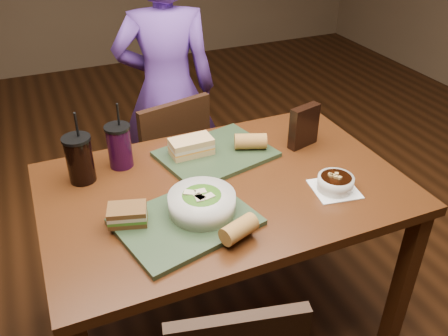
{
  "coord_description": "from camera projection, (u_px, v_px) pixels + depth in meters",
  "views": [
    {
      "loc": [
        -0.56,
        -1.31,
        1.73
      ],
      "look_at": [
        0.0,
        0.0,
        0.82
      ],
      "focal_mm": 38.0,
      "sensor_mm": 36.0,
      "label": 1
    }
  ],
  "objects": [
    {
      "name": "cup_cola",
      "position": [
        80.0,
        159.0,
        1.7
      ],
      "size": [
        0.1,
        0.1,
        0.28
      ],
      "color": "black",
      "rests_on": "dining_table"
    },
    {
      "name": "cup_berry",
      "position": [
        119.0,
        146.0,
        1.79
      ],
      "size": [
        0.1,
        0.1,
        0.26
      ],
      "color": "black",
      "rests_on": "dining_table"
    },
    {
      "name": "ground",
      "position": [
        224.0,
        322.0,
        2.13
      ],
      "size": [
        6.0,
        6.0,
        0.0
      ],
      "primitive_type": "plane",
      "color": "#381C0B",
      "rests_on": "ground"
    },
    {
      "name": "soup_bowl",
      "position": [
        335.0,
        183.0,
        1.68
      ],
      "size": [
        0.18,
        0.18,
        0.06
      ],
      "color": "white",
      "rests_on": "dining_table"
    },
    {
      "name": "tray_near",
      "position": [
        186.0,
        222.0,
        1.53
      ],
      "size": [
        0.48,
        0.41,
        0.02
      ],
      "primitive_type": "cube",
      "rotation": [
        0.0,
        0.0,
        0.23
      ],
      "color": "#273A22",
      "rests_on": "dining_table"
    },
    {
      "name": "chip_bag",
      "position": [
        304.0,
        126.0,
        1.92
      ],
      "size": [
        0.14,
        0.07,
        0.18
      ],
      "primitive_type": "cube",
      "rotation": [
        0.0,
        0.0,
        0.26
      ],
      "color": "black",
      "rests_on": "dining_table"
    },
    {
      "name": "baguette_near",
      "position": [
        239.0,
        229.0,
        1.44
      ],
      "size": [
        0.13,
        0.1,
        0.06
      ],
      "primitive_type": "cylinder",
      "rotation": [
        0.0,
        1.57,
        0.35
      ],
      "color": "#AD7533",
      "rests_on": "tray_near"
    },
    {
      "name": "sandwich_far",
      "position": [
        191.0,
        146.0,
        1.86
      ],
      "size": [
        0.17,
        0.09,
        0.07
      ],
      "color": "tan",
      "rests_on": "tray_far"
    },
    {
      "name": "baguette_far",
      "position": [
        251.0,
        141.0,
        1.9
      ],
      "size": [
        0.14,
        0.1,
        0.06
      ],
      "primitive_type": "cylinder",
      "rotation": [
        0.0,
        1.57,
        -0.37
      ],
      "color": "#AD7533",
      "rests_on": "tray_far"
    },
    {
      "name": "salad_bowl",
      "position": [
        202.0,
        202.0,
        1.54
      ],
      "size": [
        0.22,
        0.22,
        0.07
      ],
      "color": "silver",
      "rests_on": "tray_near"
    },
    {
      "name": "sandwich_near",
      "position": [
        127.0,
        215.0,
        1.5
      ],
      "size": [
        0.14,
        0.11,
        0.06
      ],
      "color": "#593819",
      "rests_on": "tray_near"
    },
    {
      "name": "tray_far",
      "position": [
        216.0,
        154.0,
        1.89
      ],
      "size": [
        0.48,
        0.41,
        0.02
      ],
      "primitive_type": "cube",
      "rotation": [
        0.0,
        0.0,
        0.23
      ],
      "color": "#273A22",
      "rests_on": "dining_table"
    },
    {
      "name": "diner",
      "position": [
        167.0,
        91.0,
        2.51
      ],
      "size": [
        0.6,
        0.46,
        1.45
      ],
      "primitive_type": "imported",
      "rotation": [
        0.0,
        0.0,
        2.92
      ],
      "color": "#653BA2",
      "rests_on": "ground"
    },
    {
      "name": "chair_far",
      "position": [
        173.0,
        164.0,
        2.38
      ],
      "size": [
        0.44,
        0.44,
        0.84
      ],
      "color": "black",
      "rests_on": "ground"
    },
    {
      "name": "dining_table",
      "position": [
        224.0,
        204.0,
        1.78
      ],
      "size": [
        1.3,
        0.85,
        0.75
      ],
      "color": "#45220D",
      "rests_on": "ground"
    }
  ]
}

